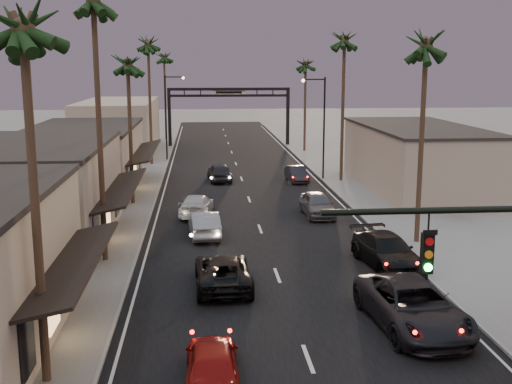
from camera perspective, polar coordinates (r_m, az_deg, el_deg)
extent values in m
plane|color=slate|center=(51.51, -0.87, 0.02)|extent=(200.00, 200.00, 0.00)
cube|color=black|center=(56.41, -1.23, 1.00)|extent=(14.00, 120.00, 0.02)
cube|color=slate|center=(63.47, -10.25, 2.02)|extent=(5.00, 92.00, 0.12)
cube|color=slate|center=(64.53, 6.81, 2.27)|extent=(5.00, 92.00, 0.12)
cube|color=gray|center=(38.29, -19.10, -0.32)|extent=(8.00, 14.00, 5.50)
cube|color=tan|center=(53.77, -15.01, 2.81)|extent=(8.00, 16.00, 5.00)
cube|color=gray|center=(76.31, -12.08, 5.70)|extent=(8.00, 20.00, 6.00)
cube|color=gray|center=(53.90, 14.16, 2.87)|extent=(8.00, 18.00, 5.00)
cylinder|color=black|center=(16.36, 20.43, -1.45)|extent=(8.40, 0.16, 0.16)
cube|color=black|center=(16.00, 14.96, -5.27)|extent=(0.28, 0.22, 1.00)
cube|color=black|center=(80.76, -7.69, 6.49)|extent=(0.40, 0.40, 7.00)
cube|color=black|center=(81.41, 2.84, 6.61)|extent=(0.40, 0.40, 7.00)
cube|color=black|center=(80.54, -2.43, 9.13)|extent=(15.20, 0.35, 0.35)
cube|color=black|center=(80.57, -2.42, 8.56)|extent=(15.20, 0.30, 0.30)
cube|color=beige|center=(80.53, -2.42, 8.85)|extent=(4.20, 0.12, 1.00)
cylinder|color=black|center=(56.71, 6.06, 5.58)|extent=(0.16, 0.16, 9.00)
cylinder|color=black|center=(56.27, 5.14, 9.94)|extent=(2.00, 0.12, 0.12)
sphere|color=#FFD899|center=(56.13, 4.22, 9.85)|extent=(0.30, 0.30, 0.30)
cylinder|color=black|center=(68.72, -8.00, 6.51)|extent=(0.16, 0.16, 9.00)
cylinder|color=black|center=(68.47, -7.25, 10.11)|extent=(2.00, 0.12, 0.12)
sphere|color=#FFD899|center=(68.44, -6.49, 10.05)|extent=(0.30, 0.30, 0.30)
cylinder|color=#38281C|center=(20.54, -18.99, -2.03)|extent=(0.28, 0.28, 11.00)
sphere|color=black|center=(20.11, -20.12, 15.15)|extent=(3.20, 3.20, 3.20)
cylinder|color=#38281C|center=(32.98, -13.73, 4.81)|extent=(0.28, 0.28, 13.00)
cylinder|color=#38281C|center=(46.94, -11.10, 4.89)|extent=(0.28, 0.28, 10.00)
sphere|color=black|center=(46.68, -11.36, 11.74)|extent=(3.20, 3.20, 3.20)
cylinder|color=#38281C|center=(65.72, -9.40, 7.57)|extent=(0.28, 0.28, 12.00)
sphere|color=black|center=(65.65, -9.59, 13.33)|extent=(3.20, 3.20, 3.20)
cylinder|color=#38281C|center=(36.77, 14.47, 3.84)|extent=(0.28, 0.28, 11.00)
sphere|color=black|center=(36.53, 14.94, 13.37)|extent=(3.20, 3.20, 3.20)
cylinder|color=#38281C|center=(55.89, 7.71, 7.01)|extent=(0.28, 0.28, 12.00)
sphere|color=black|center=(55.81, 7.89, 13.78)|extent=(3.20, 3.20, 3.20)
cylinder|color=#38281C|center=(75.56, 4.38, 7.38)|extent=(0.28, 0.28, 10.00)
sphere|color=black|center=(75.40, 4.44, 11.63)|extent=(3.20, 3.20, 3.20)
cylinder|color=#38281C|center=(88.64, -8.08, 8.18)|extent=(0.28, 0.28, 11.00)
sphere|color=black|center=(88.55, -8.19, 12.13)|extent=(3.20, 3.20, 3.20)
imported|color=maroon|center=(21.13, -3.92, -14.83)|extent=(1.72, 4.24, 1.44)
imported|color=black|center=(29.49, -2.97, -7.08)|extent=(2.60, 5.40, 1.48)
imported|color=gray|center=(38.13, -4.62, -2.83)|extent=(1.99, 4.77, 1.53)
imported|color=#BBBBBB|center=(43.50, -5.32, -1.16)|extent=(2.58, 5.09, 1.42)
imported|color=black|center=(56.18, -3.25, 1.76)|extent=(2.28, 4.83, 1.60)
imported|color=black|center=(25.72, 13.76, -9.83)|extent=(3.51, 6.68, 1.79)
imported|color=black|center=(33.02, 11.56, -5.17)|extent=(3.00, 5.84, 1.62)
imported|color=#4E4D53|center=(43.32, 5.46, -1.10)|extent=(2.08, 4.75, 1.59)
imported|color=black|center=(56.00, 3.63, 1.60)|extent=(1.72, 4.19, 1.35)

